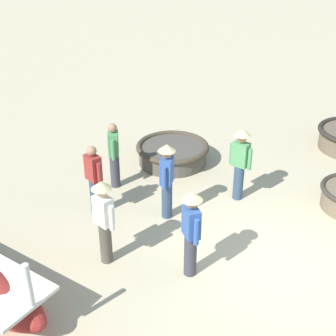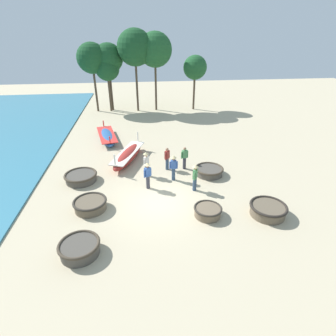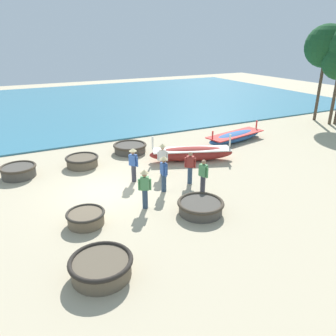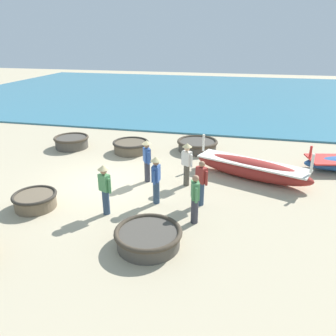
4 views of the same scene
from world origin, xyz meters
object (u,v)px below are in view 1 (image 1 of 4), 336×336
at_px(coracle_center, 173,152).
at_px(fisherman_by_coracle, 104,217).
at_px(fisherman_standing_left, 94,179).
at_px(fisherman_crouching, 114,154).
at_px(fisherman_with_hat, 191,229).
at_px(fisherman_standing_right, 240,160).
at_px(fisherman_hauling, 167,176).

height_order(coracle_center, fisherman_by_coracle, fisherman_by_coracle).
bearing_deg(fisherman_by_coracle, fisherman_standing_left, 27.18).
bearing_deg(fisherman_crouching, fisherman_with_hat, -139.21).
distance_m(fisherman_standing_right, fisherman_crouching, 2.82).
distance_m(fisherman_by_coracle, fisherman_hauling, 1.80).
bearing_deg(fisherman_with_hat, fisherman_crouching, 40.79).
bearing_deg(fisherman_with_hat, fisherman_standing_right, -12.13).
relative_size(coracle_center, fisherman_standing_left, 1.17).
height_order(fisherman_standing_right, fisherman_hauling, same).
height_order(coracle_center, fisherman_hauling, fisherman_hauling).
bearing_deg(fisherman_with_hat, coracle_center, 16.53).
bearing_deg(fisherman_by_coracle, fisherman_standing_right, -38.25).
bearing_deg(fisherman_standing_right, fisherman_standing_left, 113.95).
bearing_deg(fisherman_standing_left, fisherman_by_coracle, -152.82).
xyz_separation_m(coracle_center, fisherman_crouching, (-1.45, 1.03, 0.56)).
relative_size(fisherman_hauling, fisherman_crouching, 1.06).
height_order(fisherman_hauling, fisherman_with_hat, same).
xyz_separation_m(fisherman_standing_left, fisherman_standing_right, (1.26, -2.84, 0.12)).
bearing_deg(fisherman_with_hat, fisherman_standing_left, 57.91).
bearing_deg(fisherman_hauling, fisherman_with_hat, -154.18).
distance_m(fisherman_standing_right, fisherman_hauling, 1.72).
bearing_deg(fisherman_standing_left, fisherman_hauling, -81.77).
height_order(fisherman_by_coracle, fisherman_crouching, fisherman_by_coracle).
bearing_deg(coracle_center, fisherman_standing_right, -127.42).
height_order(fisherman_standing_left, fisherman_crouching, same).
relative_size(coracle_center, fisherman_with_hat, 1.10).
relative_size(fisherman_with_hat, fisherman_crouching, 1.06).
bearing_deg(coracle_center, fisherman_with_hat, -163.47).
height_order(fisherman_by_coracle, fisherman_with_hat, same).
relative_size(coracle_center, fisherman_by_coracle, 1.10).
relative_size(fisherman_standing_right, fisherman_by_coracle, 1.00).
xyz_separation_m(fisherman_standing_right, fisherman_crouching, (-0.09, 2.81, -0.12)).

